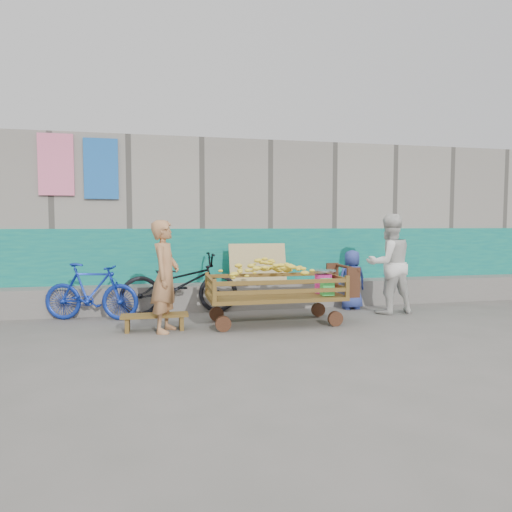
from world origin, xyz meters
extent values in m
plane|color=#5A5852|center=(0.00, 0.00, 0.00)|extent=(80.00, 80.00, 0.00)
cube|color=gray|center=(0.00, 4.10, 1.50)|extent=(12.00, 3.00, 3.00)
cube|color=#0C6B6E|center=(0.00, 2.58, 0.70)|extent=(12.00, 0.03, 1.40)
cube|color=slate|center=(0.00, 2.35, 0.23)|extent=(12.00, 0.50, 0.45)
cube|color=tan|center=(0.30, 2.22, 0.80)|extent=(1.00, 0.19, 0.68)
cube|color=pink|center=(-3.00, 2.56, 2.45)|extent=(0.55, 0.03, 1.00)
cube|color=blue|center=(-2.30, 2.56, 2.40)|extent=(0.55, 0.03, 1.00)
cube|color=brown|center=(0.29, 1.02, 0.41)|extent=(1.97, 0.98, 0.05)
cylinder|color=#361F13|center=(-0.53, 0.66, 0.11)|extent=(0.22, 0.07, 0.22)
cube|color=brown|center=(-0.67, 0.56, 0.59)|extent=(0.05, 0.05, 0.31)
cylinder|color=#361F13|center=(-0.53, 1.38, 0.11)|extent=(0.22, 0.07, 0.22)
cube|color=brown|center=(-0.67, 1.48, 0.59)|extent=(0.05, 0.05, 0.31)
cylinder|color=#361F13|center=(1.11, 0.66, 0.11)|extent=(0.22, 0.07, 0.22)
cube|color=brown|center=(1.24, 0.56, 0.59)|extent=(0.05, 0.05, 0.31)
cylinder|color=#361F13|center=(1.11, 1.38, 0.11)|extent=(0.22, 0.07, 0.22)
cube|color=brown|center=(1.24, 1.48, 0.59)|extent=(0.05, 0.05, 0.31)
cube|color=brown|center=(0.29, 0.56, 0.55)|extent=(1.90, 0.04, 0.05)
cube|color=brown|center=(0.29, 0.56, 0.68)|extent=(1.90, 0.04, 0.05)
cube|color=brown|center=(0.29, 1.48, 0.55)|extent=(1.90, 0.04, 0.05)
cube|color=brown|center=(0.29, 1.48, 0.68)|extent=(1.90, 0.04, 0.05)
cube|color=brown|center=(-0.67, 1.02, 0.55)|extent=(0.04, 0.92, 0.05)
cube|color=brown|center=(-0.67, 1.02, 0.68)|extent=(0.04, 0.92, 0.05)
cube|color=brown|center=(1.24, 1.02, 0.55)|extent=(0.04, 0.92, 0.05)
cube|color=brown|center=(1.24, 1.02, 0.68)|extent=(0.04, 0.92, 0.05)
cylinder|color=#361F13|center=(1.43, 1.02, 0.82)|extent=(0.04, 0.87, 0.04)
cube|color=#361F13|center=(1.36, 1.43, 0.63)|extent=(0.20, 0.04, 0.44)
cube|color=#361F13|center=(1.36, 0.62, 0.63)|extent=(0.20, 0.04, 0.44)
ellipsoid|color=yellow|center=(0.18, 1.02, 0.68)|extent=(1.42, 0.77, 0.48)
cylinder|color=#FF2BAA|center=(1.05, 1.02, 0.58)|extent=(0.26, 0.26, 0.28)
cylinder|color=silver|center=(1.05, 1.02, 0.73)|extent=(0.03, 0.03, 0.07)
cylinder|color=silver|center=(1.05, 1.02, 0.78)|extent=(0.37, 0.37, 0.02)
cube|color=#3EE75C|center=(1.00, 0.71, 0.57)|extent=(0.17, 0.13, 0.24)
cube|color=brown|center=(-1.45, 0.94, 0.21)|extent=(0.92, 0.28, 0.04)
cube|color=brown|center=(-1.82, 0.94, 0.09)|extent=(0.06, 0.26, 0.18)
cube|color=brown|center=(-1.09, 0.94, 0.09)|extent=(0.06, 0.26, 0.18)
imported|color=#B37A4D|center=(-1.30, 0.84, 0.77)|extent=(0.53, 0.65, 1.53)
imported|color=silver|center=(2.34, 1.40, 0.82)|extent=(0.84, 0.67, 1.65)
imported|color=#304093|center=(1.90, 1.87, 0.52)|extent=(0.51, 0.33, 1.03)
imported|color=black|center=(-1.05, 2.05, 0.50)|extent=(1.95, 0.79, 1.00)
imported|color=#132EA0|center=(-2.41, 1.85, 0.44)|extent=(1.53, 0.80, 0.88)
camera|label=1|loc=(-1.41, -5.47, 1.47)|focal=32.00mm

